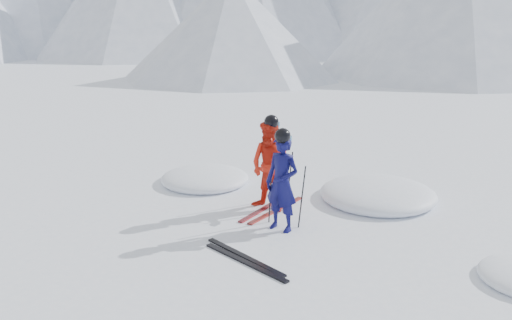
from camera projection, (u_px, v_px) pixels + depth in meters
The scene contains 12 objects.
ground at pixel (354, 256), 8.13m from camera, with size 160.00×160.00×0.00m, color white.
skier_blue at pixel (282, 183), 8.92m from camera, with size 0.60×0.39×1.64m, color #0C0B47.
skier_red at pixel (271, 166), 9.82m from camera, with size 0.82×0.64×1.68m, color red.
pole_blue_left at pixel (270, 193), 9.26m from camera, with size 0.02×0.02×1.09m, color black.
pole_blue_right at pixel (302, 197), 9.07m from camera, with size 0.02×0.02×1.09m, color black.
pole_red_left at pixel (264, 175), 10.25m from camera, with size 0.02×0.02×1.12m, color black.
pole_red_right at pixel (289, 181), 9.87m from camera, with size 0.02×0.02×1.12m, color black.
ski_worn_left at pixel (265, 208), 10.10m from camera, with size 0.09×1.70×0.03m, color black.
ski_worn_right at pixel (276, 210), 9.98m from camera, with size 0.09×1.70×0.03m, color black.
ski_loose_a at pixel (245, 257), 8.08m from camera, with size 0.09×1.70×0.03m, color black.
ski_loose_b at pixel (245, 262), 7.91m from camera, with size 0.09×1.70×0.03m, color black.
snow_lumps at pixel (343, 210), 10.01m from camera, with size 8.87×6.11×0.50m.
Camera 1 is at (2.57, -7.15, 3.55)m, focal length 38.00 mm.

